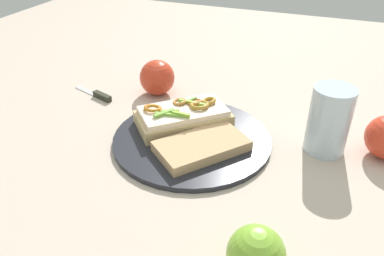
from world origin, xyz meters
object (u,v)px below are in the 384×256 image
(bread_slice_side, at_px, (202,146))
(apple_2, at_px, (157,78))
(apple_1, at_px, (256,254))
(knife, at_px, (98,95))
(sandwich, at_px, (183,116))
(drinking_glass, at_px, (329,120))
(plate, at_px, (192,139))

(bread_slice_side, height_order, apple_2, apple_2)
(apple_1, bearing_deg, knife, -127.38)
(sandwich, bearing_deg, apple_1, -95.83)
(apple_2, bearing_deg, sandwich, 42.84)
(apple_2, relative_size, drinking_glass, 0.65)
(apple_1, bearing_deg, bread_slice_side, -145.59)
(sandwich, distance_m, apple_1, 0.36)
(sandwich, distance_m, knife, 0.25)
(apple_2, height_order, knife, apple_2)
(plate, bearing_deg, apple_2, -137.27)
(sandwich, distance_m, apple_2, 0.18)
(sandwich, height_order, apple_2, apple_2)
(apple_2, distance_m, drinking_glass, 0.41)
(plate, bearing_deg, sandwich, -137.66)
(bread_slice_side, relative_size, knife, 1.31)
(sandwich, distance_m, bread_slice_side, 0.10)
(plate, relative_size, drinking_glass, 2.40)
(drinking_glass, bearing_deg, bread_slice_side, -64.26)
(drinking_glass, bearing_deg, apple_1, -10.26)
(sandwich, relative_size, bread_slice_side, 1.24)
(sandwich, xyz_separation_m, apple_2, (-0.13, -0.12, 0.01))
(bread_slice_side, relative_size, apple_1, 2.21)
(bread_slice_side, height_order, knife, bread_slice_side)
(drinking_glass, bearing_deg, sandwich, -84.27)
(apple_1, bearing_deg, sandwich, -143.44)
(knife, bearing_deg, sandwich, -175.10)
(plate, xyz_separation_m, knife, (-0.10, -0.28, 0.00))
(sandwich, relative_size, apple_2, 2.42)
(bread_slice_side, bearing_deg, plate, 81.72)
(sandwich, bearing_deg, knife, 123.78)
(plate, xyz_separation_m, apple_1, (0.25, 0.18, 0.03))
(plate, height_order, sandwich, sandwich)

